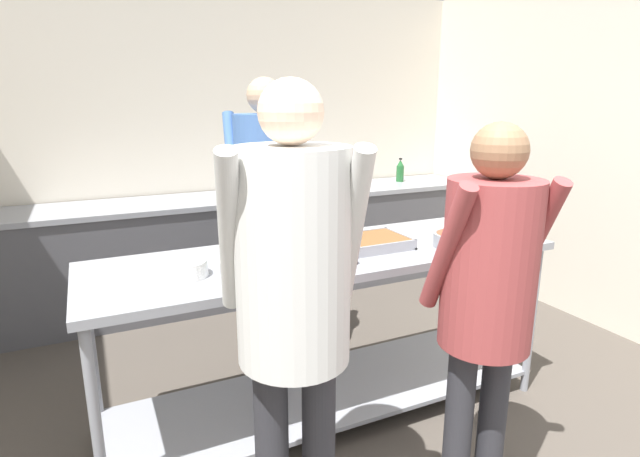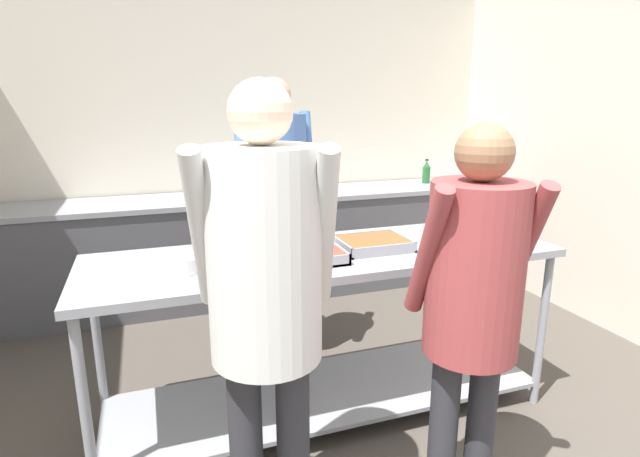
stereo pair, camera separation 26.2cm
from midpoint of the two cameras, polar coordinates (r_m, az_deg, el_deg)
The scene contains 13 objects.
wall_rear at distance 4.59m, azimuth -12.19°, elevation 9.69°, with size 4.65×0.06×2.65m.
wall_right at distance 4.22m, azimuth 27.41°, elevation 8.03°, with size 0.06×3.90×2.65m.
back_counter at distance 4.39m, azimuth -10.46°, elevation -2.05°, with size 4.49×0.65×0.90m.
serving_counter at distance 2.66m, azimuth -1.92°, elevation -8.89°, with size 2.40×0.74×0.93m.
plate_stack at distance 2.31m, azimuth -18.59°, elevation -4.44°, with size 0.22×0.22×0.07m.
broccoli_bowl at distance 2.26m, azimuth -11.87°, elevation -4.20°, with size 0.22×0.22×0.11m.
serving_tray_roast at distance 2.41m, azimuth -4.37°, elevation -3.22°, with size 0.37×0.29×0.05m.
serving_tray_vegetables at distance 2.64m, azimuth 3.20°, elevation -1.62°, with size 0.36×0.30×0.05m.
sauce_pan at distance 2.70m, azimuth 12.75°, elevation -1.23°, with size 0.39×0.25×0.07m.
guest_serving_left at distance 2.02m, azimuth 15.16°, elevation -6.08°, with size 0.50×0.38×1.61m.
guest_serving_right at distance 1.71m, azimuth -7.50°, elevation -6.33°, with size 0.55×0.44×1.75m.
cook_behind_counter at distance 3.09m, azimuth -8.50°, elevation 3.85°, with size 0.53×0.41×1.81m.
water_bottle at distance 4.98m, azimuth 7.66°, elevation 6.54°, with size 0.07×0.07×0.23m.
Camera 1 is at (-1.17, -0.63, 1.68)m, focal length 28.00 mm.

